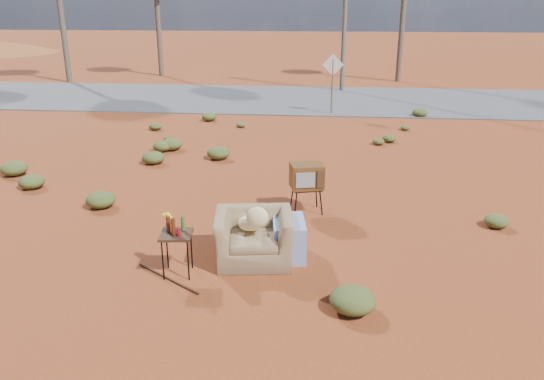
# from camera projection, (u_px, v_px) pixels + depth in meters

# --- Properties ---
(ground) EXTENTS (140.00, 140.00, 0.00)m
(ground) POSITION_uv_depth(u_px,v_px,m) (241.00, 260.00, 8.57)
(ground) COLOR maroon
(ground) RESTS_ON ground
(highway) EXTENTS (140.00, 7.00, 0.04)m
(highway) POSITION_uv_depth(u_px,v_px,m) (296.00, 99.00, 22.62)
(highway) COLOR #565659
(highway) RESTS_ON ground
(armchair) EXTENTS (1.51, 1.10, 1.07)m
(armchair) POSITION_uv_depth(u_px,v_px,m) (260.00, 231.00, 8.45)
(armchair) COLOR olive
(armchair) RESTS_ON ground
(tv_unit) EXTENTS (0.72, 0.63, 0.99)m
(tv_unit) POSITION_uv_depth(u_px,v_px,m) (307.00, 177.00, 10.29)
(tv_unit) COLOR black
(tv_unit) RESTS_ON ground
(side_table) EXTENTS (0.52, 0.52, 0.96)m
(side_table) POSITION_uv_depth(u_px,v_px,m) (174.00, 231.00, 7.93)
(side_table) COLOR #372514
(side_table) RESTS_ON ground
(rusty_bar) EXTENTS (1.16, 0.82, 0.04)m
(rusty_bar) POSITION_uv_depth(u_px,v_px,m) (168.00, 278.00, 7.97)
(rusty_bar) COLOR #462512
(rusty_bar) RESTS_ON ground
(road_sign) EXTENTS (0.78, 0.06, 2.19)m
(road_sign) POSITION_uv_depth(u_px,v_px,m) (333.00, 73.00, 19.17)
(road_sign) COLOR brown
(road_sign) RESTS_ON ground
(scrub_patch) EXTENTS (17.49, 8.07, 0.33)m
(scrub_patch) POSITION_uv_depth(u_px,v_px,m) (235.00, 169.00, 12.74)
(scrub_patch) COLOR #4C5625
(scrub_patch) RESTS_ON ground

